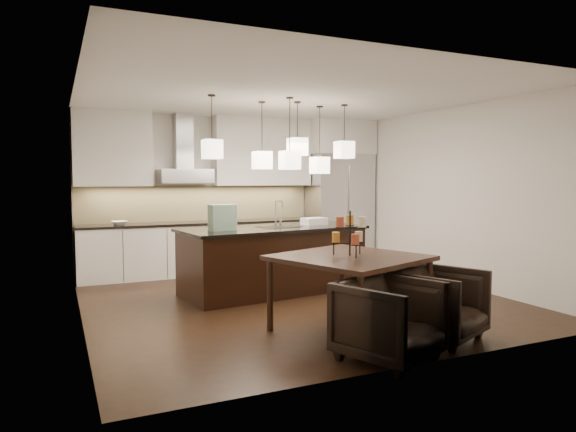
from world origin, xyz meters
name	(u,v)px	position (x,y,z in m)	size (l,w,h in m)	color
floor	(294,300)	(0.00, 0.00, -0.01)	(5.50, 5.50, 0.02)	black
ceiling	(294,95)	(0.00, 0.00, 2.81)	(5.50, 5.50, 0.02)	white
wall_back	(231,193)	(0.00, 2.76, 1.40)	(5.50, 0.02, 2.80)	silver
wall_front	(426,210)	(0.00, -2.76, 1.40)	(5.50, 0.02, 2.80)	silver
wall_left	(78,203)	(-2.76, 0.00, 1.40)	(0.02, 5.50, 2.80)	silver
wall_right	(450,196)	(2.76, 0.00, 1.40)	(0.02, 5.50, 2.80)	silver
refrigerator	(339,209)	(2.10, 2.38, 1.07)	(1.20, 0.72, 2.15)	#B7B7BA
fridge_panel	(340,138)	(2.10, 2.38, 2.47)	(1.26, 0.72, 0.65)	silver
lower_cabinets	(204,249)	(-0.62, 2.43, 0.44)	(4.21, 0.62, 0.88)	silver
countertop	(203,223)	(-0.62, 2.43, 0.90)	(4.21, 0.66, 0.04)	black
backsplash	(199,203)	(-0.62, 2.73, 1.24)	(4.21, 0.02, 0.63)	#CBC18A
upper_cab_left	(113,148)	(-2.10, 2.57, 2.17)	(1.25, 0.35, 1.25)	silver
upper_cab_right	(262,152)	(0.55, 2.57, 2.17)	(1.86, 0.35, 1.25)	silver
hood_canopy	(185,176)	(-0.93, 2.48, 1.72)	(0.90, 0.52, 0.24)	#B7B7BA
hood_chimney	(183,142)	(-0.93, 2.59, 2.32)	(0.30, 0.28, 0.96)	#B7B7BA
fruit_bowl	(119,223)	(-2.05, 2.38, 0.95)	(0.26, 0.26, 0.06)	silver
island_body	(273,261)	(-0.09, 0.54, 0.46)	(2.63, 1.05, 0.92)	black
island_top	(273,228)	(-0.09, 0.54, 0.95)	(2.71, 1.13, 0.04)	black
faucet	(276,213)	(0.00, 0.66, 1.17)	(0.11, 0.25, 0.40)	silver
tote_bag	(222,218)	(-0.91, 0.38, 1.15)	(0.36, 0.19, 0.36)	#18583E
food_container	(314,221)	(0.65, 0.65, 1.02)	(0.36, 0.25, 0.11)	silver
dining_table	(349,293)	(-0.08, -1.60, 0.42)	(1.40, 1.40, 0.84)	black
candelabra	(350,233)	(-0.08, -1.60, 1.08)	(0.40, 0.40, 0.49)	black
candle_a	(359,236)	(0.07, -1.55, 1.04)	(0.08, 0.08, 0.11)	beige
candle_b	(336,237)	(-0.20, -1.50, 1.04)	(0.08, 0.08, 0.11)	orange
candle_c	(355,239)	(-0.10, -1.75, 1.04)	(0.08, 0.08, 0.11)	#AB4025
candle_d	(350,220)	(0.00, -1.46, 1.22)	(0.08, 0.08, 0.11)	orange
candle_e	(340,222)	(-0.22, -1.63, 1.22)	(0.08, 0.08, 0.11)	#AB4025
candle_f	(362,222)	(-0.01, -1.73, 1.22)	(0.08, 0.08, 0.11)	beige
armchair_left	(389,320)	(-0.23, -2.55, 0.38)	(0.81, 0.83, 0.76)	black
armchair_right	(439,304)	(0.63, -2.23, 0.37)	(0.80, 0.82, 0.75)	black
pendant_a	(212,149)	(-1.04, 0.39, 2.07)	(0.24, 0.24, 0.26)	beige
pendant_b	(262,160)	(-0.20, 0.68, 1.95)	(0.24, 0.24, 0.26)	beige
pendant_c	(297,147)	(0.27, 0.47, 2.14)	(0.24, 0.24, 0.26)	beige
pendant_d	(319,165)	(0.79, 0.74, 1.88)	(0.24, 0.24, 0.26)	beige
pendant_e	(344,150)	(1.05, 0.44, 2.11)	(0.24, 0.24, 0.26)	beige
pendant_f	(290,160)	(0.00, 0.15, 1.93)	(0.24, 0.24, 0.26)	beige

